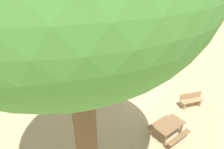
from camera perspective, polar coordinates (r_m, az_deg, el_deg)
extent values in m
plane|color=tan|center=(13.17, 4.32, -5.03)|extent=(60.00, 60.00, 0.00)
cylinder|color=gray|center=(12.81, 2.11, -4.22)|extent=(0.29, 0.29, 0.68)
cylinder|color=gray|center=(12.76, 0.00, -4.34)|extent=(0.29, 0.29, 0.68)
cylinder|color=gray|center=(13.59, 1.59, -2.09)|extent=(0.29, 0.29, 0.68)
cylinder|color=gray|center=(13.55, -0.39, -2.19)|extent=(0.29, 0.29, 0.68)
ellipsoid|color=gray|center=(12.79, 0.84, -0.35)|extent=(1.60, 1.90, 1.02)
sphere|color=gray|center=(11.83, 1.42, -2.28)|extent=(0.72, 0.72, 0.72)
cone|color=gray|center=(11.95, 1.54, -5.58)|extent=(0.23, 0.23, 1.14)
cube|color=gray|center=(11.99, 3.63, -1.89)|extent=(0.55, 0.37, 0.54)
cube|color=gray|center=(11.88, -0.94, -2.13)|extent=(0.55, 0.37, 0.54)
cylinder|color=#3F3833|center=(12.44, -9.66, -5.39)|extent=(0.14, 0.14, 0.82)
cylinder|color=#3F3833|center=(12.30, -9.40, -5.82)|extent=(0.14, 0.14, 0.82)
cylinder|color=silver|center=(11.99, -9.80, -2.85)|extent=(0.32, 0.32, 0.58)
sphere|color=tan|center=(11.79, -9.96, -1.19)|extent=(0.22, 0.22, 0.22)
cylinder|color=silver|center=(12.16, -10.11, -2.32)|extent=(0.09, 0.09, 0.55)
cylinder|color=silver|center=(11.81, -9.49, -3.27)|extent=(0.09, 0.09, 0.55)
cylinder|color=brown|center=(6.73, -7.66, -16.70)|extent=(0.74, 0.74, 5.12)
cube|color=#9E7A51|center=(12.50, 22.18, -6.99)|extent=(1.45, 0.86, 0.06)
cube|color=#9E7A51|center=(12.48, 21.93, -5.71)|extent=(1.33, 0.54, 0.40)
cube|color=#9E7A51|center=(12.94, 23.86, -7.39)|extent=(0.20, 0.37, 0.42)
cube|color=#9E7A51|center=(12.35, 20.00, -8.38)|extent=(0.20, 0.37, 0.42)
cube|color=brown|center=(9.99, 16.32, -13.81)|extent=(1.52, 0.83, 0.06)
cylinder|color=brown|center=(10.76, 16.69, -13.03)|extent=(0.10, 0.10, 0.72)
cylinder|color=brown|center=(10.52, 19.50, -14.72)|extent=(0.10, 0.10, 0.72)
cylinder|color=brown|center=(10.02, 12.33, -16.09)|extent=(0.10, 0.10, 0.72)
cylinder|color=brown|center=(9.77, 15.25, -18.04)|extent=(0.10, 0.10, 0.72)
cube|color=brown|center=(10.45, 13.37, -13.37)|extent=(1.50, 0.27, 0.05)
cube|color=brown|center=(9.97, 18.96, -16.87)|extent=(1.50, 0.27, 0.05)
cube|color=#59514C|center=(18.91, -21.60, 7.27)|extent=(2.00, 1.80, 2.00)
cube|color=orange|center=(18.47, -22.43, 11.46)|extent=(2.50, 2.50, 0.12)
cylinder|color=gray|center=(19.80, -19.90, 9.13)|extent=(0.10, 0.10, 2.40)
cylinder|color=gray|center=(18.32, -18.31, 7.86)|extent=(0.10, 0.10, 2.40)
cylinder|color=gray|center=(19.42, -24.93, 7.78)|extent=(0.10, 0.10, 2.40)
cylinder|color=gray|center=(17.92, -23.70, 6.39)|extent=(0.10, 0.10, 2.40)
cube|color=#59514C|center=(19.63, -14.35, 9.18)|extent=(2.00, 1.80, 2.00)
cube|color=#C63833|center=(19.21, -14.88, 13.27)|extent=(2.50, 2.50, 0.12)
cylinder|color=gray|center=(20.60, -13.00, 10.85)|extent=(0.10, 0.10, 2.40)
cylinder|color=gray|center=(19.19, -10.97, 9.74)|extent=(0.10, 0.10, 2.40)
cylinder|color=gray|center=(20.01, -17.73, 9.69)|extent=(0.10, 0.10, 2.40)
cylinder|color=gray|center=(18.55, -15.99, 8.47)|extent=(0.10, 0.10, 2.40)
cube|color=#59514C|center=(20.66, -7.65, 10.80)|extent=(2.00, 1.80, 2.00)
cube|color=#388C47|center=(20.26, -7.92, 14.72)|extent=(2.50, 2.50, 0.12)
cylinder|color=gray|center=(21.69, -6.64, 12.29)|extent=(0.10, 0.10, 2.40)
cylinder|color=gray|center=(20.36, -4.30, 11.29)|extent=(0.10, 0.10, 2.40)
cylinder|color=gray|center=(20.91, -10.98, 11.33)|extent=(0.10, 0.10, 2.40)
cylinder|color=gray|center=(19.52, -8.84, 10.25)|extent=(0.10, 0.10, 2.40)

